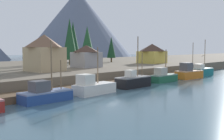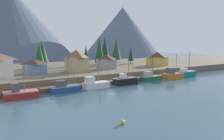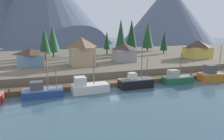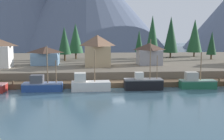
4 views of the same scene
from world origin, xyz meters
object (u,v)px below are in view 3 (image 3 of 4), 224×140
at_px(conifer_back_left, 53,39).
at_px(conifer_back_right, 164,41).
at_px(fishing_boat_orange, 213,75).
at_px(fishing_boat_green, 177,78).
at_px(fishing_boat_white, 88,87).
at_px(conifer_near_right, 107,40).
at_px(house_grey, 124,52).
at_px(conifer_near_left, 148,35).
at_px(fishing_boat_black, 136,82).
at_px(house_tan, 82,51).
at_px(conifer_mid_left, 45,41).
at_px(house_blue, 31,57).
at_px(conifer_far_left, 121,36).
at_px(house_yellow, 198,49).
at_px(fishing_boat_blue, 42,91).
at_px(conifer_centre, 132,34).

bearing_deg(conifer_back_left, conifer_back_right, -7.27).
bearing_deg(fishing_boat_orange, fishing_boat_green, -174.91).
bearing_deg(fishing_boat_white, conifer_near_right, 65.25).
distance_m(house_grey, conifer_near_left, 30.50).
distance_m(fishing_boat_black, house_tan, 19.33).
relative_size(fishing_boat_white, house_grey, 1.21).
relative_size(fishing_boat_black, fishing_boat_orange, 1.10).
bearing_deg(conifer_back_right, fishing_boat_green, -117.73).
xyz_separation_m(conifer_near_left, conifer_mid_left, (-42.20, -11.62, -1.18)).
relative_size(conifer_back_left, conifer_back_right, 1.28).
bearing_deg(fishing_boat_green, conifer_back_left, 127.32).
distance_m(fishing_boat_orange, house_blue, 46.28).
bearing_deg(conifer_near_left, conifer_far_left, -144.69).
distance_m(fishing_boat_green, conifer_far_left, 30.57).
distance_m(conifer_near_left, conifer_far_left, 20.87).
bearing_deg(conifer_mid_left, house_tan, -55.48).
xyz_separation_m(fishing_boat_black, conifer_near_left, (25.17, 41.45, 8.34)).
relative_size(fishing_boat_green, conifer_near_left, 0.55).
xyz_separation_m(house_yellow, conifer_back_left, (-45.17, 18.51, 3.23)).
distance_m(conifer_back_left, conifer_far_left, 23.37).
distance_m(house_yellow, conifer_near_left, 24.75).
height_order(fishing_boat_green, conifer_near_left, conifer_near_left).
xyz_separation_m(fishing_boat_blue, fishing_boat_black, (18.76, -0.06, 0.09)).
bearing_deg(conifer_centre, conifer_near_right, -179.05).
bearing_deg(fishing_boat_green, house_blue, 150.28).
relative_size(fishing_boat_orange, conifer_mid_left, 0.88).
distance_m(fishing_boat_white, conifer_back_right, 48.56).
bearing_deg(fishing_boat_orange, fishing_boat_blue, -171.83).
bearing_deg(fishing_boat_green, fishing_boat_white, -176.21).
bearing_deg(conifer_centre, house_blue, -154.73).
relative_size(fishing_boat_black, house_blue, 1.38).
bearing_deg(conifer_far_left, conifer_back_left, 162.98).
bearing_deg(house_grey, house_yellow, -2.60).
bearing_deg(conifer_back_right, house_blue, -167.40).
xyz_separation_m(fishing_boat_green, conifer_back_right, (16.23, 30.89, 6.30)).
distance_m(fishing_boat_blue, fishing_boat_black, 18.76).
relative_size(conifer_near_right, conifer_back_right, 1.04).
bearing_deg(house_grey, conifer_back_right, 29.41).
distance_m(house_tan, conifer_near_right, 25.09).
height_order(house_yellow, conifer_far_left, conifer_far_left).
bearing_deg(house_blue, conifer_near_left, 24.52).
bearing_deg(house_blue, fishing_boat_white, -61.99).
relative_size(house_blue, conifer_near_right, 0.77).
relative_size(conifer_near_left, conifer_near_right, 1.41).
xyz_separation_m(house_tan, conifer_centre, (24.06, 21.07, 3.56)).
height_order(conifer_near_left, conifer_back_right, conifer_near_left).
distance_m(conifer_near_left, conifer_back_left, 39.70).
bearing_deg(conifer_mid_left, fishing_boat_orange, -39.28).
distance_m(house_yellow, conifer_mid_left, 49.60).
bearing_deg(conifer_back_right, house_grey, -150.59).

